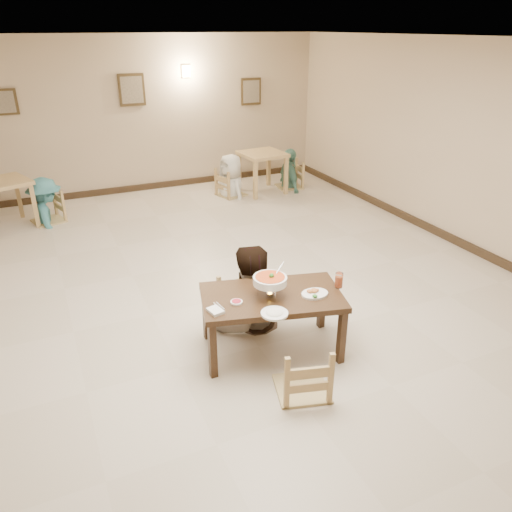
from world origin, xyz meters
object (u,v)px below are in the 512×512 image
main_table (272,302)px  bg_chair_lr (44,193)px  bg_chair_rr (290,163)px  curry_warmer (270,281)px  bg_chair_rl (231,170)px  chair_near (304,345)px  bg_table_left (2,189)px  bg_diner_c (231,154)px  bg_diner_d (290,149)px  drink_glass (339,281)px  main_diner (248,247)px  bg_diner_b (41,178)px  chair_far (242,281)px  bg_table_right (262,159)px

main_table → bg_chair_lr: (-1.89, 5.02, -0.06)m
bg_chair_rr → curry_warmer: bearing=-20.8°
bg_chair_rl → chair_near: bearing=147.6°
bg_table_left → bg_diner_c: bg_diner_c is taller
bg_diner_d → bg_chair_lr: bearing=99.1°
bg_chair_rl → curry_warmer: bearing=145.6°
drink_glass → bg_chair_rl: size_ratio=0.15×
curry_warmer → drink_glass: curry_warmer is taller
main_diner → bg_diner_d: 5.35m
chair_near → curry_warmer: 0.76m
bg_diner_b → bg_diner_c: size_ratio=0.94×
main_table → bg_diner_d: bg_diner_d is taller
chair_far → chair_near: 1.43m
main_diner → bg_diner_d: (2.91, 4.49, -0.13)m
bg_chair_lr → bg_diner_b: (0.00, 0.00, 0.26)m
bg_chair_rl → bg_diner_c: size_ratio=0.63×
bg_chair_rl → bg_chair_rr: 1.32m
chair_far → bg_table_left: chair_far is taller
main_diner → drink_glass: main_diner is taller
main_diner → bg_chair_rr: main_diner is taller
bg_chair_lr → bg_diner_c: bg_diner_c is taller
chair_near → bg_table_left: bearing=-51.2°
chair_near → bg_table_right: size_ratio=1.17×
curry_warmer → bg_chair_rl: 5.36m
bg_table_right → bg_chair_rl: size_ratio=0.84×
bg_diner_c → main_diner: bearing=-29.0°
bg_diner_c → bg_diner_d: size_ratio=1.02×
chair_far → bg_chair_rl: bg_chair_rl is taller
main_diner → bg_table_left: bearing=-67.8°
drink_glass → bg_table_left: (-3.21, 5.15, -0.06)m
chair_near → bg_chair_lr: bg_chair_lr is taller
bg_table_left → chair_far: bearing=-59.9°
bg_diner_d → main_table: bearing=158.6°
bg_chair_lr → bg_chair_rl: bearing=74.3°
bg_chair_lr → bg_diner_d: bg_diner_d is taller
bg_chair_lr → bg_diner_d: (4.79, 0.07, 0.30)m
main_table → bg_diner_b: (-1.89, 5.02, 0.20)m
drink_glass → bg_table_left: drink_glass is taller
chair_near → bg_diner_d: bearing=-101.5°
chair_far → bg_table_right: size_ratio=1.08×
bg_diner_d → chair_near: bearing=161.5°
bg_table_left → bg_diner_d: bearing=0.8°
chair_near → bg_diner_d: bg_diner_d is taller
chair_far → main_table: bearing=-102.5°
chair_far → bg_table_right: (2.26, 4.30, 0.21)m
bg_chair_lr → bg_chair_rr: (4.79, 0.07, 0.01)m
chair_far → chair_near: (0.00, -1.43, 0.04)m
drink_glass → bg_diner_b: size_ratio=0.10×
main_table → bg_table_left: 5.61m
main_diner → bg_diner_d: main_diner is taller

